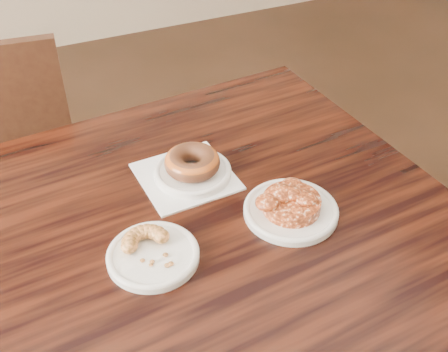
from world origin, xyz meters
name	(u,v)px	position (x,y,z in m)	size (l,w,h in m)	color
cafe_table	(219,338)	(-0.25, 0.06, 0.38)	(0.86, 0.86, 0.75)	black
chair_far	(10,162)	(-0.59, 0.82, 0.45)	(0.44, 0.44, 0.90)	black
napkin	(186,176)	(-0.26, 0.19, 0.75)	(0.18, 0.18, 0.00)	white
plate_donut	(193,172)	(-0.25, 0.18, 0.76)	(0.15, 0.15, 0.01)	white
plate_cruller	(153,256)	(-0.39, 0.01, 0.76)	(0.16, 0.16, 0.01)	white
plate_fritter	(291,211)	(-0.12, 0.01, 0.76)	(0.17, 0.17, 0.01)	white
glazed_donut	(192,162)	(-0.25, 0.18, 0.79)	(0.11, 0.11, 0.04)	#964515
apple_fritter	(292,201)	(-0.12, 0.01, 0.78)	(0.15, 0.15, 0.04)	#451707
cruller_fragment	(152,248)	(-0.39, 0.01, 0.77)	(0.10, 0.10, 0.03)	brown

